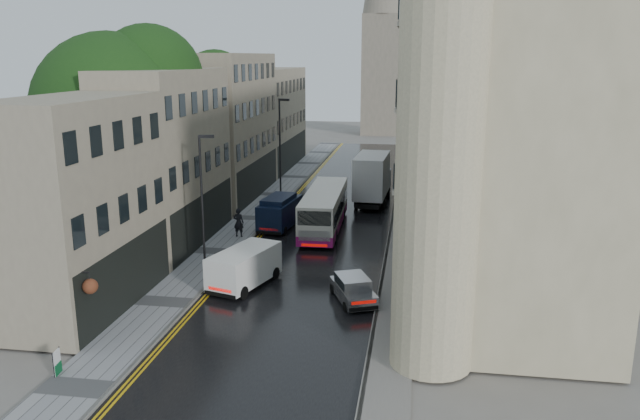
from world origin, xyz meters
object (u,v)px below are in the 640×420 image
(tree_far, at_px, (193,127))
(white_van, at_px, (213,274))
(navy_van, at_px, (260,216))
(white_lorry, at_px, (356,182))
(cream_bus, at_px, (303,220))
(lamp_post_far, at_px, (280,150))
(estate_sign, at_px, (57,362))
(silver_hatchback, at_px, (347,299))
(pedestrian, at_px, (239,222))
(lamp_post_near, at_px, (202,204))
(tree_near, at_px, (114,138))

(tree_far, bearing_deg, white_van, -67.93)
(navy_van, bearing_deg, white_lorry, 61.99)
(tree_far, bearing_deg, cream_bus, -43.09)
(white_van, relative_size, lamp_post_far, 0.55)
(white_lorry, distance_m, estate_sign, 30.16)
(white_van, bearing_deg, silver_hatchback, 6.59)
(pedestrian, height_order, lamp_post_near, lamp_post_near)
(tree_far, xyz_separation_m, white_lorry, (13.70, -0.70, -4.13))
(tree_near, height_order, navy_van, tree_near)
(tree_near, relative_size, white_lorry, 1.75)
(navy_van, bearing_deg, tree_far, 137.70)
(estate_sign, bearing_deg, navy_van, 75.80)
(lamp_post_near, bearing_deg, silver_hatchback, -46.84)
(silver_hatchback, bearing_deg, estate_sign, -165.15)
(silver_hatchback, xyz_separation_m, estate_sign, (-10.18, -7.85, -0.08))
(pedestrian, distance_m, lamp_post_near, 7.08)
(white_lorry, relative_size, lamp_post_near, 1.05)
(white_van, height_order, lamp_post_far, lamp_post_far)
(white_van, distance_m, pedestrian, 10.06)
(white_lorry, bearing_deg, navy_van, -122.00)
(white_lorry, bearing_deg, white_van, -102.67)
(white_lorry, bearing_deg, tree_far, 179.77)
(cream_bus, bearing_deg, navy_van, 156.04)
(tree_far, xyz_separation_m, estate_sign, (5.15, -29.58, -5.64))
(silver_hatchback, height_order, lamp_post_far, lamp_post_far)
(tree_near, bearing_deg, cream_bus, 12.75)
(tree_far, relative_size, navy_van, 2.63)
(silver_hatchback, height_order, estate_sign, silver_hatchback)
(silver_hatchback, bearing_deg, white_van, 146.74)
(tree_near, bearing_deg, white_van, -40.89)
(cream_bus, height_order, estate_sign, cream_bus)
(lamp_post_far, bearing_deg, cream_bus, -56.04)
(tree_near, distance_m, lamp_post_near, 8.57)
(white_van, relative_size, navy_van, 0.96)
(silver_hatchback, distance_m, estate_sign, 12.85)
(white_van, bearing_deg, estate_sign, -91.83)
(silver_hatchback, bearing_deg, navy_van, 97.64)
(cream_bus, xyz_separation_m, navy_van, (-3.23, 1.33, -0.19))
(white_lorry, distance_m, lamp_post_near, 17.83)
(pedestrian, bearing_deg, silver_hatchback, 133.53)
(silver_hatchback, bearing_deg, tree_far, 102.41)
(white_lorry, height_order, silver_hatchback, white_lorry)
(tree_far, distance_m, lamp_post_far, 7.47)
(tree_far, distance_m, navy_van, 13.03)
(tree_far, bearing_deg, navy_van, -48.98)
(white_lorry, relative_size, lamp_post_far, 0.95)
(estate_sign, bearing_deg, pedestrian, 78.53)
(white_van, bearing_deg, tree_far, 129.13)
(navy_van, relative_size, lamp_post_far, 0.57)
(lamp_post_near, bearing_deg, estate_sign, -114.93)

